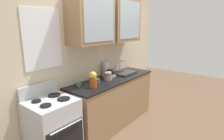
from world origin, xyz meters
TOP-DOWN VIEW (x-y plane):
  - ground_plane at (0.00, 0.00)m, footprint 10.00×10.00m
  - back_wall_unit at (-0.00, 0.27)m, footprint 3.79×0.48m
  - counter at (0.00, 0.00)m, footprint 1.94×0.60m
  - stove_range at (-1.34, -0.00)m, footprint 0.59×0.62m
  - sink_faucet at (0.43, 0.03)m, footprint 0.48×0.32m
  - bowl_stack at (-0.14, 0.01)m, footprint 0.15×0.15m
  - vase at (-0.61, -0.07)m, footprint 0.12×0.12m
  - cup_near_sink at (-0.72, 0.14)m, footprint 0.11×0.08m
  - cup_near_bowls at (-0.43, 0.00)m, footprint 0.11×0.07m
  - coffee_maker at (0.05, 0.16)m, footprint 0.17×0.20m

SIDE VIEW (x-z plane):
  - ground_plane at x=0.00m, z-range 0.00..0.00m
  - counter at x=0.00m, z-range 0.00..0.93m
  - stove_range at x=-1.34m, z-range -0.08..1.03m
  - sink_faucet at x=0.43m, z-range 0.82..1.08m
  - cup_near_bowls at x=-0.43m, z-range 0.93..1.02m
  - cup_near_sink at x=-0.72m, z-range 0.93..1.02m
  - bowl_stack at x=-0.14m, z-range 0.92..1.07m
  - coffee_maker at x=0.05m, z-range 0.89..1.18m
  - vase at x=-0.61m, z-range 0.93..1.19m
  - back_wall_unit at x=0.00m, z-range 0.25..2.76m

